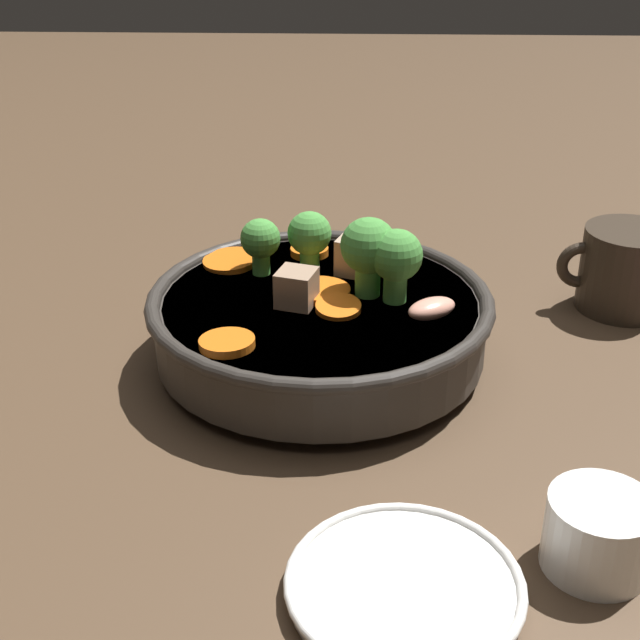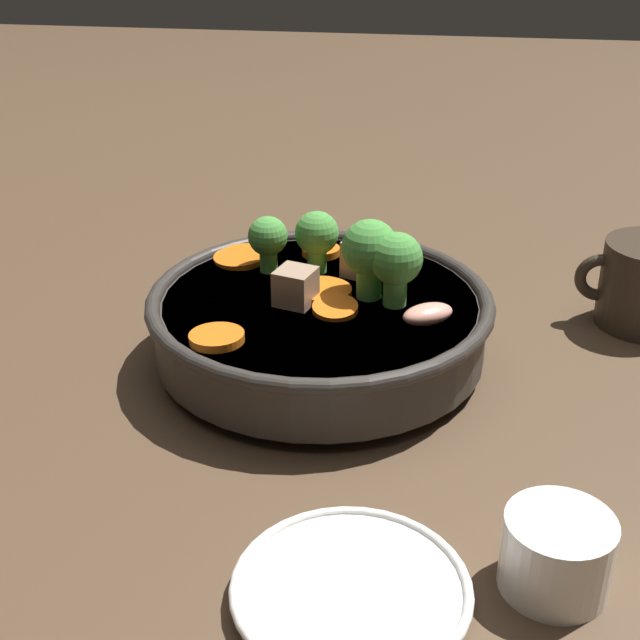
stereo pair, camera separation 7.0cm
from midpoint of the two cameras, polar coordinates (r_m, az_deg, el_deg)
ground_plane at (r=0.72m, az=2.79°, el=-2.70°), size 3.00×3.00×0.00m
stirfry_bowl at (r=0.70m, az=2.95°, el=0.22°), size 0.27×0.27×0.12m
side_saucer at (r=0.51m, az=6.14°, el=-17.06°), size 0.13×0.13×0.01m
tea_cup at (r=0.53m, az=18.74°, el=-14.08°), size 0.06×0.06×0.05m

